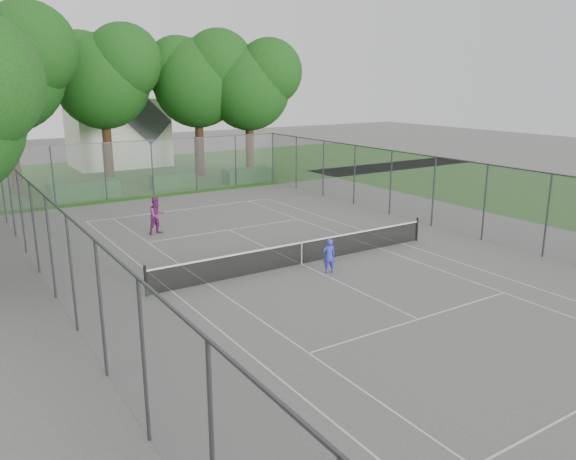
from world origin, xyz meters
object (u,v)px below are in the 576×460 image
tennis_net (302,252)px  woman_player (157,216)px  house (117,121)px  girl_player (329,256)px

tennis_net → woman_player: size_ratio=7.24×
house → woman_player: house is taller
house → girl_player: house is taller
tennis_net → girl_player: 1.44m
woman_player → girl_player: bearing=-82.0°
girl_player → house: bearing=-74.1°
tennis_net → woman_player: bearing=112.5°
tennis_net → house: bearing=86.2°
tennis_net → girl_player: size_ratio=9.61×
house → girl_player: size_ratio=7.08×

